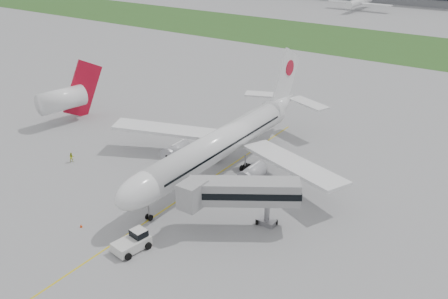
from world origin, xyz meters
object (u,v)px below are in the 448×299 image
Objects in this scene: neighbor_aircraft at (65,98)px; jet_bridge at (237,193)px; pushback_tug at (133,241)px; ground_crew_near at (135,239)px; airliner at (224,141)px.

jet_bridge is at bearing -4.07° from neighbor_aircraft.
pushback_tug is 2.84× the size of ground_crew_near.
neighbor_aircraft is (-54.20, 14.40, -0.31)m from jet_bridge.
pushback_tug is 0.32× the size of neighbor_aircraft.
airliner is 3.52× the size of jet_bridge.
pushback_tug reaches higher than ground_crew_near.
jet_bridge is (11.86, -14.08, 0.08)m from airliner.
ground_crew_near is at bearing -19.17° from neighbor_aircraft.
pushback_tug is 52.93m from neighbor_aircraft.
pushback_tug is at bearing -157.93° from jet_bridge.
airliner is 18.41m from jet_bridge.
pushback_tug is 15.81m from jet_bridge.
airliner reaches higher than jet_bridge.
pushback_tug is (3.13, -26.44, -4.48)m from airliner.
jet_bridge reaches higher than ground_crew_near.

